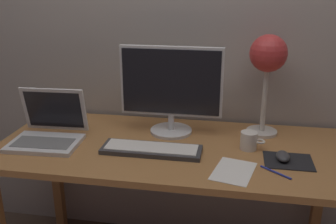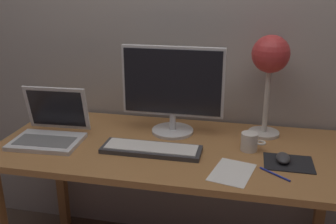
% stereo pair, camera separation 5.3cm
% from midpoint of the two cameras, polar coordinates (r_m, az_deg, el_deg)
% --- Properties ---
extents(back_wall, '(4.80, 0.06, 2.60)m').
position_cam_midpoint_polar(back_wall, '(1.99, 1.80, 14.68)').
color(back_wall, '#A8A099').
rests_on(back_wall, ground).
extents(desk, '(1.60, 0.70, 0.74)m').
position_cam_midpoint_polar(desk, '(1.78, -0.29, -7.37)').
color(desk, '#A8703D').
rests_on(desk, ground).
extents(monitor, '(0.49, 0.21, 0.43)m').
position_cam_midpoint_polar(monitor, '(1.82, -0.36, 3.73)').
color(monitor, silver).
rests_on(monitor, desk).
extents(keyboard_main, '(0.44, 0.14, 0.03)m').
position_cam_midpoint_polar(keyboard_main, '(1.69, -3.40, -5.59)').
color(keyboard_main, '#38383A').
rests_on(keyboard_main, desk).
extents(laptop, '(0.32, 0.29, 0.24)m').
position_cam_midpoint_polar(laptop, '(1.88, -18.09, -2.14)').
color(laptop, silver).
rests_on(laptop, desk).
extents(desk_lamp, '(0.17, 0.17, 0.48)m').
position_cam_midpoint_polar(desk_lamp, '(1.83, 13.91, 7.59)').
color(desk_lamp, beige).
rests_on(desk_lamp, desk).
extents(mousepad, '(0.20, 0.16, 0.00)m').
position_cam_midpoint_polar(mousepad, '(1.67, 16.67, -7.04)').
color(mousepad, black).
rests_on(mousepad, desk).
extents(mouse, '(0.06, 0.10, 0.03)m').
position_cam_midpoint_polar(mouse, '(1.67, 15.93, -6.38)').
color(mouse, '#38383A').
rests_on(mouse, mousepad).
extents(coffee_mug, '(0.11, 0.07, 0.08)m').
position_cam_midpoint_polar(coffee_mug, '(1.73, 11.19, -4.23)').
color(coffee_mug, white).
rests_on(coffee_mug, desk).
extents(paper_sheet_near_mouse, '(0.19, 0.24, 0.00)m').
position_cam_midpoint_polar(paper_sheet_near_mouse, '(1.55, 8.79, -8.74)').
color(paper_sheet_near_mouse, white).
rests_on(paper_sheet_near_mouse, desk).
extents(pen, '(0.11, 0.09, 0.01)m').
position_cam_midpoint_polar(pen, '(1.56, 14.85, -8.72)').
color(pen, '#2633A5').
rests_on(pen, desk).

